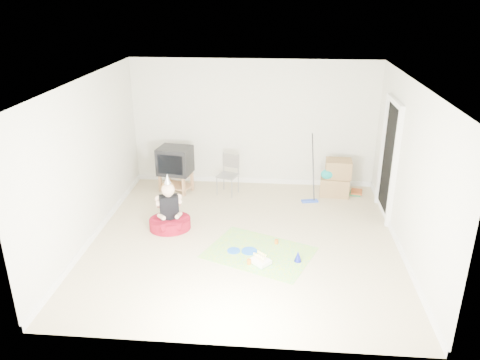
# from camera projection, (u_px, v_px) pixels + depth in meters

# --- Properties ---
(ground) EXTENTS (5.00, 5.00, 0.00)m
(ground) POSITION_uv_depth(u_px,v_px,m) (244.00, 240.00, 7.73)
(ground) COLOR beige
(ground) RESTS_ON ground
(doorway_recess) EXTENTS (0.02, 0.90, 2.05)m
(doorway_recess) POSITION_uv_depth(u_px,v_px,m) (389.00, 161.00, 8.26)
(doorway_recess) COLOR black
(doorway_recess) RESTS_ON ground
(tv_stand) EXTENTS (0.71, 0.58, 0.39)m
(tv_stand) POSITION_uv_depth(u_px,v_px,m) (176.00, 180.00, 9.54)
(tv_stand) COLOR #AA774C
(tv_stand) RESTS_ON ground
(crt_tv) EXTENTS (0.71, 0.62, 0.55)m
(crt_tv) POSITION_uv_depth(u_px,v_px,m) (175.00, 160.00, 9.38)
(crt_tv) COLOR black
(crt_tv) RESTS_ON tv_stand
(folding_chair) EXTENTS (0.46, 0.45, 0.82)m
(folding_chair) POSITION_uv_depth(u_px,v_px,m) (228.00, 175.00, 9.33)
(folding_chair) COLOR #939499
(folding_chair) RESTS_ON ground
(cardboard_boxes) EXTENTS (0.62, 0.49, 0.73)m
(cardboard_boxes) POSITION_uv_depth(u_px,v_px,m) (336.00, 178.00, 9.32)
(cardboard_boxes) COLOR #967348
(cardboard_boxes) RESTS_ON ground
(floor_mop) EXTENTS (0.33, 0.42, 1.28)m
(floor_mop) POSITION_uv_depth(u_px,v_px,m) (310.00, 190.00, 9.02)
(floor_mop) COLOR blue
(floor_mop) RESTS_ON ground
(book_pile) EXTENTS (0.30, 0.35, 0.07)m
(book_pile) POSITION_uv_depth(u_px,v_px,m) (357.00, 192.00, 9.47)
(book_pile) COLOR #27764A
(book_pile) RESTS_ON ground
(seated_woman) EXTENTS (0.88, 0.88, 1.02)m
(seated_woman) POSITION_uv_depth(u_px,v_px,m) (170.00, 217.00, 8.01)
(seated_woman) COLOR maroon
(seated_woman) RESTS_ON ground
(party_mat) EXTENTS (1.90, 1.66, 0.01)m
(party_mat) POSITION_uv_depth(u_px,v_px,m) (259.00, 253.00, 7.35)
(party_mat) COLOR #F33395
(party_mat) RESTS_ON ground
(birthday_cake) EXTENTS (0.35, 0.35, 0.14)m
(birthday_cake) POSITION_uv_depth(u_px,v_px,m) (260.00, 262.00, 7.03)
(birthday_cake) COLOR white
(birthday_cake) RESTS_ON party_mat
(blue_plate_near) EXTENTS (0.34, 0.34, 0.01)m
(blue_plate_near) POSITION_uv_depth(u_px,v_px,m) (249.00, 251.00, 7.37)
(blue_plate_near) COLOR blue
(blue_plate_near) RESTS_ON party_mat
(blue_plate_far) EXTENTS (0.27, 0.27, 0.01)m
(blue_plate_far) POSITION_uv_depth(u_px,v_px,m) (234.00, 251.00, 7.38)
(blue_plate_far) COLOR blue
(blue_plate_far) RESTS_ON party_mat
(orange_cup_near) EXTENTS (0.09, 0.09, 0.07)m
(orange_cup_near) POSITION_uv_depth(u_px,v_px,m) (276.00, 242.00, 7.59)
(orange_cup_near) COLOR orange
(orange_cup_near) RESTS_ON party_mat
(orange_cup_far) EXTENTS (0.07, 0.07, 0.07)m
(orange_cup_far) POSITION_uv_depth(u_px,v_px,m) (249.00, 262.00, 7.02)
(orange_cup_far) COLOR orange
(orange_cup_far) RESTS_ON party_mat
(blue_party_hat) EXTENTS (0.12, 0.12, 0.17)m
(blue_party_hat) POSITION_uv_depth(u_px,v_px,m) (298.00, 256.00, 7.08)
(blue_party_hat) COLOR #1822A9
(blue_party_hat) RESTS_ON party_mat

